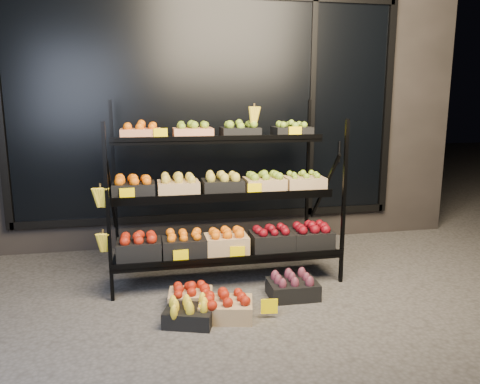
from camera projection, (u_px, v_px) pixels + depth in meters
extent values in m
plane|color=#514F4C|center=(236.00, 299.00, 3.97)|extent=(24.00, 24.00, 0.00)
cube|color=#2D2826|center=(198.00, 92.00, 6.12)|extent=(6.00, 2.00, 3.50)
cube|color=black|center=(209.00, 110.00, 5.18)|extent=(4.20, 0.04, 2.40)
cube|color=black|center=(210.00, 216.00, 5.41)|extent=(4.30, 0.06, 0.08)
cube|color=black|center=(387.00, 109.00, 5.59)|extent=(0.08, 0.06, 2.50)
cube|color=black|center=(312.00, 109.00, 5.40)|extent=(0.06, 0.06, 2.50)
cylinder|color=black|center=(339.00, 152.00, 5.54)|extent=(0.02, 0.02, 0.25)
cube|color=black|center=(108.00, 214.00, 3.80)|extent=(0.03, 0.03, 1.50)
cube|color=black|center=(344.00, 203.00, 4.20)|extent=(0.03, 0.03, 1.50)
cube|color=black|center=(114.00, 184.00, 4.71)|extent=(0.03, 0.03, 1.66)
cube|color=black|center=(308.00, 177.00, 5.12)|extent=(0.03, 0.03, 1.66)
cube|color=black|center=(229.00, 256.00, 4.26)|extent=(2.05, 0.42, 0.03)
cube|color=black|center=(233.00, 260.00, 4.06)|extent=(2.05, 0.02, 0.05)
cube|color=black|center=(223.00, 196.00, 4.45)|extent=(2.05, 0.40, 0.03)
cube|color=black|center=(226.00, 196.00, 4.26)|extent=(2.05, 0.02, 0.05)
cube|color=black|center=(217.00, 140.00, 4.64)|extent=(2.05, 0.40, 0.03)
cube|color=black|center=(220.00, 138.00, 4.45)|extent=(2.05, 0.02, 0.05)
cube|color=tan|center=(141.00, 134.00, 4.48)|extent=(0.38, 0.28, 0.11)
ellipsoid|color=orange|center=(140.00, 125.00, 4.46)|extent=(0.32, 0.24, 0.07)
cube|color=tan|center=(193.00, 134.00, 4.57)|extent=(0.38, 0.28, 0.11)
ellipsoid|color=#81A529|center=(193.00, 125.00, 4.56)|extent=(0.32, 0.24, 0.07)
cube|color=black|center=(240.00, 133.00, 4.67)|extent=(0.38, 0.28, 0.11)
ellipsoid|color=#81A529|center=(240.00, 124.00, 4.65)|extent=(0.32, 0.24, 0.07)
cube|color=black|center=(292.00, 132.00, 4.77)|extent=(0.38, 0.28, 0.11)
ellipsoid|color=#81A529|center=(292.00, 124.00, 4.76)|extent=(0.32, 0.24, 0.07)
cube|color=black|center=(134.00, 190.00, 4.27)|extent=(0.38, 0.28, 0.14)
ellipsoid|color=orange|center=(133.00, 179.00, 4.25)|extent=(0.32, 0.24, 0.07)
cube|color=tan|center=(178.00, 189.00, 4.35)|extent=(0.38, 0.28, 0.14)
ellipsoid|color=gold|center=(178.00, 178.00, 4.33)|extent=(0.32, 0.24, 0.07)
cube|color=black|center=(223.00, 187.00, 4.43)|extent=(0.38, 0.28, 0.14)
ellipsoid|color=gold|center=(223.00, 176.00, 4.41)|extent=(0.32, 0.24, 0.07)
cube|color=tan|center=(265.00, 185.00, 4.51)|extent=(0.38, 0.28, 0.14)
ellipsoid|color=#81A529|center=(265.00, 175.00, 4.49)|extent=(0.32, 0.24, 0.07)
cube|color=tan|center=(304.00, 184.00, 4.59)|extent=(0.38, 0.28, 0.14)
ellipsoid|color=#81A529|center=(304.00, 174.00, 4.57)|extent=(0.32, 0.24, 0.07)
cube|color=black|center=(139.00, 251.00, 4.08)|extent=(0.38, 0.28, 0.18)
ellipsoid|color=#A9150C|center=(139.00, 237.00, 4.06)|extent=(0.32, 0.24, 0.07)
cube|color=black|center=(184.00, 248.00, 4.16)|extent=(0.38, 0.28, 0.18)
ellipsoid|color=orange|center=(184.00, 235.00, 4.13)|extent=(0.32, 0.24, 0.07)
cube|color=tan|center=(226.00, 245.00, 4.23)|extent=(0.38, 0.28, 0.18)
ellipsoid|color=orange|center=(226.00, 232.00, 4.21)|extent=(0.32, 0.24, 0.07)
cube|color=black|center=(272.00, 242.00, 4.32)|extent=(0.38, 0.28, 0.18)
ellipsoid|color=maroon|center=(272.00, 230.00, 4.29)|extent=(0.32, 0.24, 0.07)
cube|color=black|center=(311.00, 240.00, 4.39)|extent=(0.38, 0.28, 0.18)
ellipsoid|color=maroon|center=(311.00, 227.00, 4.37)|extent=(0.32, 0.24, 0.07)
ellipsoid|color=yellow|center=(100.00, 187.00, 3.76)|extent=(0.14, 0.08, 0.22)
ellipsoid|color=yellow|center=(103.00, 232.00, 3.84)|extent=(0.14, 0.08, 0.22)
ellipsoid|color=yellow|center=(254.00, 106.00, 4.54)|extent=(0.14, 0.08, 0.22)
cube|color=#FFD900|center=(127.00, 195.00, 4.12)|extent=(0.13, 0.01, 0.12)
cube|color=#FFD900|center=(255.00, 190.00, 4.34)|extent=(0.13, 0.01, 0.12)
cube|color=#FFD900|center=(295.00, 133.00, 4.63)|extent=(0.13, 0.01, 0.12)
cube|color=#FFD900|center=(161.00, 135.00, 4.37)|extent=(0.13, 0.01, 0.12)
cube|color=#FFD900|center=(181.00, 257.00, 4.01)|extent=(0.13, 0.01, 0.12)
cube|color=#FFD900|center=(237.00, 253.00, 4.11)|extent=(0.13, 0.01, 0.12)
cube|color=#FFD900|center=(208.00, 317.00, 3.52)|extent=(0.13, 0.01, 0.12)
cube|color=#FFD900|center=(269.00, 311.00, 3.61)|extent=(0.13, 0.01, 0.12)
cube|color=tan|center=(191.00, 299.00, 3.84)|extent=(0.39, 0.31, 0.12)
ellipsoid|color=#A9150C|center=(191.00, 288.00, 3.82)|extent=(0.33, 0.26, 0.07)
cube|color=black|center=(189.00, 316.00, 3.53)|extent=(0.43, 0.37, 0.12)
ellipsoid|color=yellow|center=(189.00, 305.00, 3.51)|extent=(0.36, 0.31, 0.07)
cube|color=tan|center=(226.00, 309.00, 3.62)|extent=(0.46, 0.38, 0.14)
ellipsoid|color=#A9150C|center=(226.00, 297.00, 3.60)|extent=(0.39, 0.32, 0.07)
cube|color=black|center=(293.00, 289.00, 4.00)|extent=(0.42, 0.31, 0.14)
ellipsoid|color=brown|center=(293.00, 278.00, 3.98)|extent=(0.35, 0.26, 0.07)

